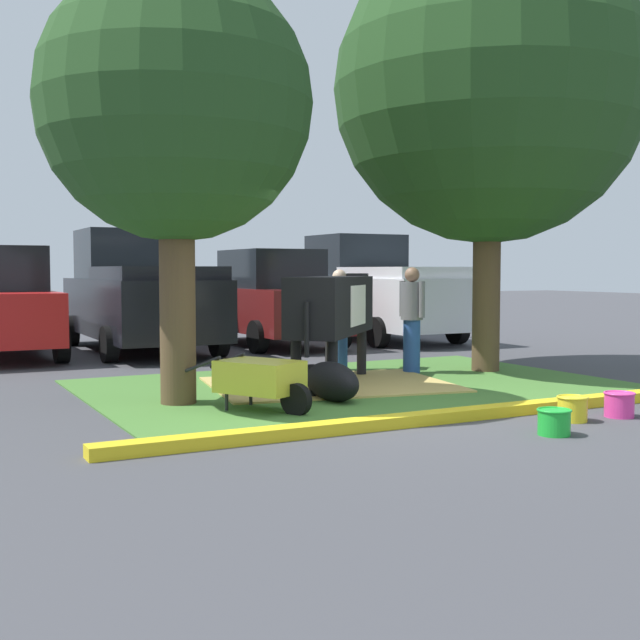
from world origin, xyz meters
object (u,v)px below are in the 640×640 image
object	(u,v)px
person_handler	(412,317)
shade_tree_right	(489,89)
calf_lying	(330,381)
pickup_truck_black	(138,294)
pickup_truck_maroon	(374,291)
sedan_silver	(271,299)
cow_holstein	(333,306)
shade_tree_left	(175,106)
wheelbarrow	(261,378)
bucket_pink	(619,404)
bucket_green	(554,421)
bucket_yellow	(572,408)
person_visitor_near	(339,317)

from	to	relation	value
person_handler	shade_tree_right	bearing A→B (deg)	-13.64
calf_lying	pickup_truck_black	bearing A→B (deg)	93.46
pickup_truck_maroon	calf_lying	bearing A→B (deg)	-124.93
shade_tree_right	sedan_silver	xyz separation A→B (m)	(-1.15, 5.64, -3.40)
cow_holstein	pickup_truck_black	distance (m)	5.97
shade_tree_left	pickup_truck_maroon	bearing A→B (deg)	44.46
sedan_silver	pickup_truck_maroon	bearing A→B (deg)	5.69
wheelbarrow	bucket_pink	world-z (taller)	wheelbarrow
sedan_silver	bucket_green	bearing A→B (deg)	-98.18
calf_lying	bucket_yellow	distance (m)	2.88
person_handler	sedan_silver	xyz separation A→B (m)	(0.05, 5.35, 0.10)
shade_tree_left	calf_lying	size ratio (longest dim) A/B	3.92
cow_holstein	bucket_green	size ratio (longest dim) A/B	7.59
shade_tree_left	bucket_green	world-z (taller)	shade_tree_left
shade_tree_right	bucket_green	bearing A→B (deg)	-121.62
cow_holstein	person_handler	world-z (taller)	person_handler
calf_lying	person_handler	xyz separation A→B (m)	(2.30, 1.63, 0.64)
person_handler	bucket_yellow	bearing A→B (deg)	-99.58
person_handler	bucket_green	bearing A→B (deg)	-107.03
cow_holstein	bucket_pink	world-z (taller)	cow_holstein
bucket_yellow	pickup_truck_maroon	distance (m)	10.27
shade_tree_right	bucket_yellow	size ratio (longest dim) A/B	20.44
shade_tree_left	pickup_truck_black	bearing A→B (deg)	78.81
bucket_green	pickup_truck_black	size ratio (longest dim) A/B	0.06
person_handler	bucket_green	world-z (taller)	person_handler
calf_lying	pickup_truck_maroon	bearing A→B (deg)	55.07
sedan_silver	shade_tree_right	bearing A→B (deg)	-78.46
pickup_truck_maroon	bucket_yellow	bearing A→B (deg)	-109.66
shade_tree_left	pickup_truck_black	world-z (taller)	shade_tree_left
person_visitor_near	sedan_silver	distance (m)	4.63
person_handler	sedan_silver	size ratio (longest dim) A/B	0.37
bucket_pink	wheelbarrow	bearing A→B (deg)	147.76
person_visitor_near	shade_tree_right	bearing A→B (deg)	-28.58
bucket_green	sedan_silver	distance (m)	9.94
person_handler	bucket_pink	world-z (taller)	person_handler
cow_holstein	bucket_pink	bearing A→B (deg)	-68.11
cow_holstein	sedan_silver	world-z (taller)	sedan_silver
shade_tree_right	pickup_truck_maroon	xyz separation A→B (m)	(1.57, 5.91, -3.27)
bucket_yellow	pickup_truck_black	xyz separation A→B (m)	(-2.06, 9.54, 0.97)
pickup_truck_maroon	pickup_truck_black	bearing A→B (deg)	-179.13
shade_tree_right	sedan_silver	world-z (taller)	shade_tree_right
person_handler	bucket_yellow	distance (m)	4.13
person_visitor_near	cow_holstein	bearing A→B (deg)	-122.90
shade_tree_left	person_handler	size ratio (longest dim) A/B	3.13
cow_holstein	sedan_silver	bearing A→B (deg)	74.32
shade_tree_right	bucket_pink	bearing A→B (deg)	-108.20
pickup_truck_black	pickup_truck_maroon	size ratio (longest dim) A/B	1.00
bucket_pink	sedan_silver	bearing A→B (deg)	89.48
calf_lying	bucket_green	size ratio (longest dim) A/B	3.91
shade_tree_left	cow_holstein	xyz separation A→B (m)	(2.49, 0.74, -2.41)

